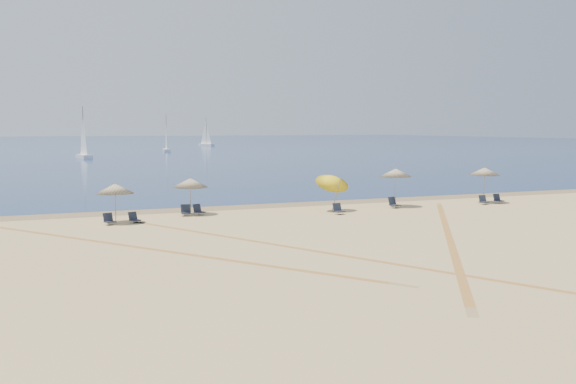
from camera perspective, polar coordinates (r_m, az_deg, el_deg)
name	(u,v)px	position (r m, az deg, el deg)	size (l,w,h in m)	color
ground	(504,278)	(25.18, 18.03, -7.01)	(160.00, 160.00, 0.00)	tan
ocean	(60,143)	(244.14, -19.00, 3.98)	(500.00, 500.00, 0.00)	#0C2151
wet_sand	(266,206)	(45.83, -1.94, -1.17)	(500.00, 500.00, 0.00)	olive
umbrella_1	(115,189)	(38.55, -14.63, 0.29)	(2.14, 2.14, 2.29)	gray
umbrella_2	(190,183)	(41.40, -8.39, 0.80)	(2.17, 2.19, 2.32)	gray
umbrella_3	(333,180)	(42.72, 3.87, 1.05)	(2.17, 2.18, 2.78)	gray
umbrella_4	(396,173)	(45.70, 9.23, 1.65)	(2.19, 2.19, 2.66)	gray
umbrella_5	(484,171)	(49.53, 16.51, 1.71)	(2.21, 2.21, 2.58)	gray
chair_1	(109,220)	(38.06, -15.11, -2.30)	(0.70, 0.77, 0.65)	black
chair_2	(134,218)	(38.47, -13.09, -2.20)	(0.68, 0.74, 0.62)	black
chair_3	(186,211)	(40.93, -8.77, -1.61)	(0.67, 0.75, 0.69)	black
chair_4	(198,210)	(41.28, -7.70, -1.55)	(0.75, 0.81, 0.66)	black
chair_5	(338,209)	(41.33, 4.34, -1.50)	(0.63, 0.72, 0.69)	black
chair_6	(394,203)	(45.04, 9.06, -0.95)	(0.75, 0.83, 0.73)	black
chair_7	(483,200)	(48.52, 16.44, -0.69)	(0.59, 0.67, 0.64)	black
chair_8	(498,199)	(49.62, 17.58, -0.58)	(0.57, 0.66, 0.66)	black
sailboat_0	(84,143)	(122.24, -17.15, 4.07)	(2.36, 6.25, 9.08)	white
sailboat_2	(166,140)	(152.39, -10.41, 4.38)	(2.23, 5.71, 8.28)	white
sailboat_3	(206,137)	(199.99, -7.04, 4.69)	(3.81, 5.71, 8.44)	white
tire_tracks	(299,244)	(30.85, 0.95, -4.45)	(54.82, 43.80, 0.00)	tan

